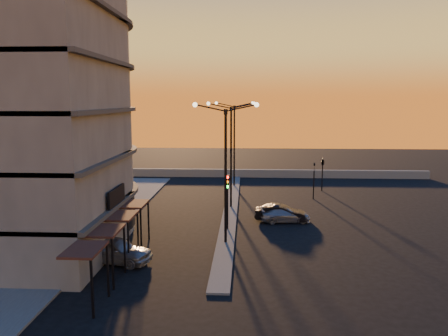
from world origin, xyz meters
TOP-DOWN VIEW (x-y plane):
  - ground at (0.00, 0.00)m, footprint 120.00×120.00m
  - sidewalk_west at (-10.50, 4.00)m, footprint 5.00×40.00m
  - median at (0.00, 10.00)m, footprint 1.20×36.00m
  - parapet at (2.00, 26.00)m, footprint 44.00×0.50m
  - building at (-14.00, 0.03)m, footprint 14.35×17.08m
  - streetlamp_near at (0.00, 0.00)m, footprint 4.32×0.32m
  - streetlamp_mid at (0.00, 10.00)m, footprint 4.32×0.32m
  - streetlamp_far at (0.00, 20.00)m, footprint 4.32×0.32m
  - traffic_light_main at (0.00, 2.87)m, footprint 0.28×0.44m
  - signal_east_a at (8.00, 14.00)m, footprint 0.13×0.16m
  - signal_east_b at (9.50, 18.00)m, footprint 0.42×1.99m
  - car_hatchback at (-6.50, -3.82)m, footprint 4.89×2.87m
  - car_sedan at (4.14, 5.78)m, footprint 4.19×1.84m
  - car_wagon at (4.50, 5.58)m, footprint 4.20×2.08m

SIDE VIEW (x-z plane):
  - ground at x=0.00m, z-range 0.00..0.00m
  - sidewalk_west at x=-10.50m, z-range 0.00..0.12m
  - median at x=0.00m, z-range 0.00..0.12m
  - parapet at x=2.00m, z-range 0.00..1.00m
  - car_wagon at x=4.50m, z-range 0.00..1.17m
  - car_sedan at x=4.14m, z-range 0.00..1.34m
  - car_hatchback at x=-6.50m, z-range 0.00..1.56m
  - signal_east_a at x=8.00m, z-range 0.13..3.73m
  - traffic_light_main at x=0.00m, z-range 0.76..5.01m
  - signal_east_b at x=9.50m, z-range 1.30..4.90m
  - streetlamp_near at x=0.00m, z-range 0.84..10.35m
  - streetlamp_mid at x=0.00m, z-range 0.84..10.35m
  - streetlamp_far at x=0.00m, z-range 0.84..10.35m
  - building at x=-14.00m, z-range -0.59..24.41m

